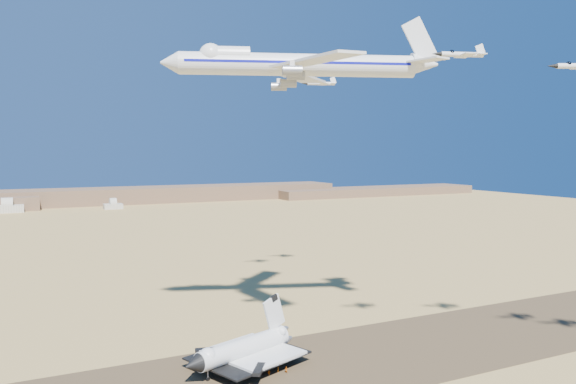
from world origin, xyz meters
name	(u,v)px	position (x,y,z in m)	size (l,w,h in m)	color
ground	(249,379)	(0.00, 0.00, 0.00)	(1200.00, 1200.00, 0.00)	tan
runway	(249,379)	(0.00, 0.00, 0.03)	(600.00, 50.00, 0.06)	#4E3B27
ridgeline	(128,197)	(65.32, 527.31, 7.63)	(960.00, 90.00, 18.00)	brown
hangars	(3,209)	(-64.00, 478.43, 4.83)	(200.50, 29.50, 30.00)	beige
shuttle	(243,350)	(1.23, 7.85, 5.03)	(38.47, 31.51, 18.71)	silver
carrier_747	(290,65)	(23.83, 23.24, 87.77)	(86.76, 64.12, 21.90)	white
crew_a	(278,369)	(8.74, 0.36, 0.89)	(0.61, 0.40, 1.66)	orange
crew_b	(286,370)	(10.63, -0.83, 0.90)	(0.81, 0.47, 1.67)	orange
crew_c	(269,373)	(5.59, -0.47, 0.85)	(0.92, 0.47, 1.57)	orange
chase_jet_a	(461,54)	(50.58, -22.67, 85.95)	(14.12, 8.28, 3.61)	white
chase_jet_e	(291,73)	(48.90, 72.72, 92.70)	(13.58, 7.80, 3.44)	white
chase_jet_f	(320,83)	(68.29, 82.44, 90.68)	(14.99, 8.89, 3.86)	white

